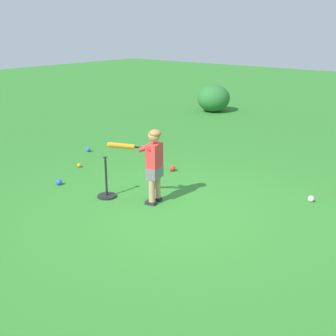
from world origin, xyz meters
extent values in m
plane|color=#2D7528|center=(0.00, 0.00, 0.00)|extent=(40.00, 40.00, 0.00)
cube|color=#232328|center=(-0.51, -0.04, 0.03)|extent=(0.17, 0.12, 0.05)
cylinder|color=tan|center=(-0.49, -0.04, 0.21)|extent=(0.09, 0.09, 0.34)
cube|color=#232328|center=(-0.55, 0.12, 0.03)|extent=(0.17, 0.12, 0.05)
cylinder|color=tan|center=(-0.53, 0.13, 0.21)|extent=(0.09, 0.09, 0.34)
cube|color=slate|center=(-0.51, 0.04, 0.46)|extent=(0.21, 0.30, 0.16)
cube|color=red|center=(-0.51, 0.04, 0.71)|extent=(0.20, 0.28, 0.34)
sphere|color=tan|center=(-0.51, 0.04, 1.00)|extent=(0.17, 0.17, 0.17)
ellipsoid|color=olive|center=(-0.50, 0.05, 1.02)|extent=(0.21, 0.21, 0.11)
sphere|color=orange|center=(-0.64, 0.01, 0.80)|extent=(0.04, 0.04, 0.04)
cylinder|color=black|center=(-0.70, -0.05, 0.81)|extent=(0.11, 0.12, 0.05)
cylinder|color=orange|center=(-0.86, -0.23, 0.85)|extent=(0.28, 0.30, 0.11)
sphere|color=orange|center=(-0.98, -0.36, 0.87)|extent=(0.07, 0.07, 0.07)
cylinder|color=red|center=(-0.60, -0.01, 0.81)|extent=(0.30, 0.21, 0.14)
cylinder|color=red|center=(-0.62, 0.05, 0.81)|extent=(0.22, 0.29, 0.14)
sphere|color=red|center=(-1.20, 1.32, 0.05)|extent=(0.10, 0.10, 0.10)
sphere|color=blue|center=(-3.28, 1.20, 0.04)|extent=(0.09, 0.09, 0.09)
sphere|color=blue|center=(-2.17, -0.37, 0.05)|extent=(0.10, 0.10, 0.10)
sphere|color=white|center=(1.22, 1.50, 0.05)|extent=(0.09, 0.09, 0.09)
sphere|color=orange|center=(-2.63, 0.42, 0.04)|extent=(0.07, 0.07, 0.07)
cylinder|color=black|center=(-1.20, -0.24, 0.01)|extent=(0.28, 0.28, 0.03)
cylinder|color=black|center=(-1.20, -0.24, 0.31)|extent=(0.03, 0.03, 0.55)
cone|color=black|center=(-1.20, -0.24, 0.60)|extent=(0.07, 0.07, 0.04)
ellipsoid|color=#286B2D|center=(-3.72, 6.36, 0.39)|extent=(0.93, 0.98, 0.78)
camera|label=1|loc=(3.37, -4.38, 2.46)|focal=47.11mm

